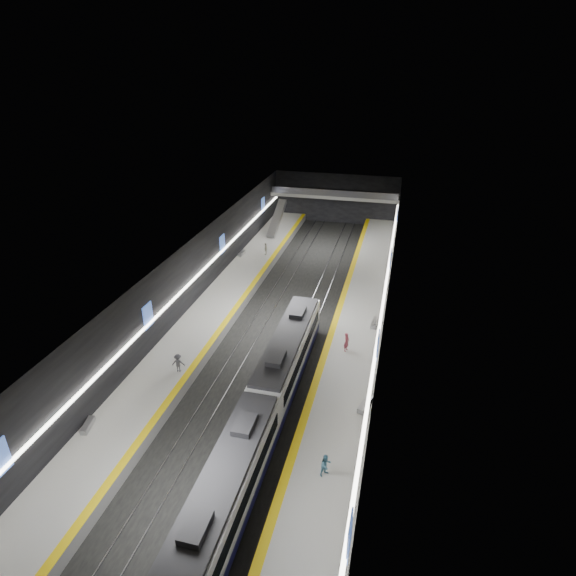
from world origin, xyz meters
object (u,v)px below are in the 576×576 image
(bench_left_near, at_px, (88,425))
(passenger_right_a, at_px, (347,342))
(bench_right_far, at_px, (375,323))
(bench_left_far, at_px, (242,253))
(passenger_right_b, at_px, (326,465))
(train, at_px, (262,410))
(passenger_left_a, at_px, (266,249))
(escalator, at_px, (277,218))
(passenger_left_b, at_px, (178,363))
(bench_right_near, at_px, (365,405))

(bench_left_near, height_order, passenger_right_a, passenger_right_a)
(bench_right_far, bearing_deg, bench_left_far, 146.37)
(passenger_right_b, bearing_deg, bench_right_far, 36.70)
(train, distance_m, passenger_left_a, 32.39)
(train, xyz_separation_m, escalator, (-10.00, 40.85, 0.70))
(train, height_order, passenger_right_a, train)
(bench_left_far, relative_size, passenger_left_b, 0.97)
(train, bearing_deg, passenger_left_b, 153.18)
(escalator, distance_m, passenger_right_b, 46.95)
(bench_left_near, distance_m, bench_right_far, 27.02)
(bench_left_far, xyz_separation_m, passenger_right_a, (16.57, -19.44, 0.70))
(passenger_right_b, bearing_deg, bench_left_near, 130.54)
(bench_right_near, height_order, passenger_left_a, passenger_left_a)
(train, height_order, bench_right_far, train)
(bench_left_near, bearing_deg, passenger_right_a, 28.50)
(bench_right_far, distance_m, passenger_right_b, 19.71)
(train, height_order, passenger_right_b, train)
(bench_left_near, height_order, bench_right_far, bench_right_far)
(passenger_left_a, relative_size, passenger_left_b, 0.99)
(passenger_left_a, bearing_deg, bench_left_near, -5.10)
(bench_left_near, bearing_deg, escalator, 75.10)
(passenger_right_a, bearing_deg, train, 175.24)
(bench_left_near, height_order, passenger_left_a, passenger_left_a)
(passenger_left_a, height_order, passenger_left_b, passenger_left_b)
(bench_right_far, bearing_deg, passenger_left_b, -138.96)
(bench_right_near, xyz_separation_m, bench_right_far, (-0.34, 12.57, -0.01))
(passenger_right_b, bearing_deg, passenger_left_b, 101.16)
(passenger_right_b, relative_size, passenger_left_a, 0.98)
(passenger_left_a, bearing_deg, passenger_right_b, 22.17)
(bench_left_far, xyz_separation_m, passenger_right_b, (17.22, -33.86, 0.60))
(bench_right_near, bearing_deg, passenger_left_b, -166.64)
(bench_right_near, relative_size, passenger_left_b, 1.17)
(train, distance_m, bench_right_far, 17.45)
(bench_left_far, distance_m, passenger_left_a, 3.27)
(passenger_left_b, bearing_deg, passenger_right_a, -164.45)
(escalator, relative_size, bench_right_far, 4.32)
(bench_left_far, bearing_deg, passenger_left_b, -78.77)
(bench_right_far, relative_size, passenger_right_a, 1.03)
(passenger_right_a, height_order, passenger_left_a, passenger_right_a)
(bench_right_near, distance_m, passenger_right_a, 7.76)
(escalator, distance_m, passenger_left_b, 36.51)
(escalator, xyz_separation_m, passenger_left_a, (1.11, -9.71, -1.09))
(bench_left_near, bearing_deg, passenger_right_b, -12.68)
(passenger_left_a, bearing_deg, bench_right_far, 45.99)
(bench_left_far, xyz_separation_m, bench_right_far, (18.66, -14.21, 0.03))
(passenger_left_b, bearing_deg, train, 142.62)
(train, distance_m, passenger_left_b, 9.72)
(train, relative_size, passenger_right_b, 18.91)
(bench_right_near, bearing_deg, train, -136.79)
(passenger_right_a, xyz_separation_m, passenger_left_b, (-13.23, -6.49, -0.07))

